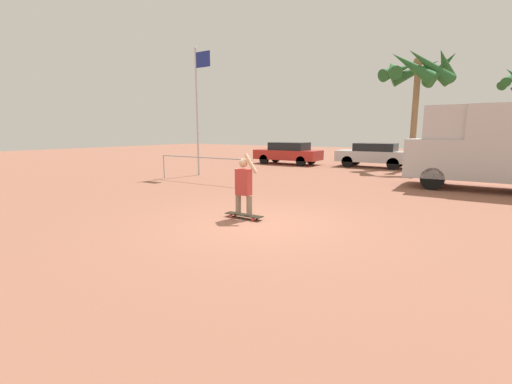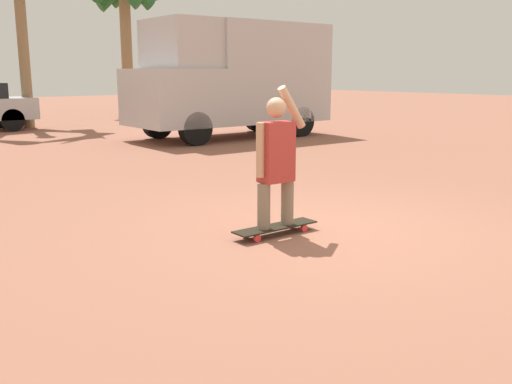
{
  "view_description": "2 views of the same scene",
  "coord_description": "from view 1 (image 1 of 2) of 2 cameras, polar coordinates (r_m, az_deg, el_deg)",
  "views": [
    {
      "loc": [
        4.11,
        -6.61,
        2.12
      ],
      "look_at": [
        -0.32,
        0.32,
        0.67
      ],
      "focal_mm": 24.0,
      "sensor_mm": 36.0,
      "label": 1
    },
    {
      "loc": [
        -4.41,
        -4.46,
        1.73
      ],
      "look_at": [
        -0.69,
        0.41,
        0.46
      ],
      "focal_mm": 40.0,
      "sensor_mm": 36.0,
      "label": 2
    }
  ],
  "objects": [
    {
      "name": "palm_tree_center_background",
      "position": [
        21.87,
        25.45,
        17.78
      ],
      "size": [
        4.31,
        4.22,
        6.54
      ],
      "color": "#8E704C",
      "rests_on": "ground_plane"
    },
    {
      "name": "ground_plane",
      "position": [
        8.07,
        0.69,
        -5.26
      ],
      "size": [
        80.0,
        80.0,
        0.0
      ],
      "primitive_type": "plane",
      "color": "#935B47"
    },
    {
      "name": "parked_car_red",
      "position": [
        22.88,
        5.37,
        6.54
      ],
      "size": [
        4.36,
        1.78,
        1.44
      ],
      "color": "black",
      "rests_on": "ground_plane"
    },
    {
      "name": "skateboard",
      "position": [
        8.51,
        -2.04,
        -3.88
      ],
      "size": [
        1.02,
        0.24,
        0.1
      ],
      "color": "black",
      "rests_on": "ground_plane"
    },
    {
      "name": "person_skateboarder",
      "position": [
        8.36,
        -2.08,
        1.33
      ],
      "size": [
        0.65,
        0.22,
        1.51
      ],
      "color": "gray",
      "rests_on": "skateboard"
    },
    {
      "name": "parked_car_silver",
      "position": [
        21.87,
        19.03,
        5.94
      ],
      "size": [
        4.22,
        1.79,
        1.45
      ],
      "color": "black",
      "rests_on": "ground_plane"
    },
    {
      "name": "camper_van",
      "position": [
        15.1,
        35.06,
        6.47
      ],
      "size": [
        5.49,
        2.24,
        3.07
      ],
      "color": "black",
      "rests_on": "ground_plane"
    },
    {
      "name": "plaza_railing_segment",
      "position": [
        14.71,
        -8.73,
        5.19
      ],
      "size": [
        4.91,
        0.05,
        1.08
      ],
      "color": "#99999E",
      "rests_on": "ground_plane"
    },
    {
      "name": "flagpole",
      "position": [
        17.15,
        -9.62,
        14.54
      ],
      "size": [
        0.94,
        0.12,
        6.05
      ],
      "color": "#B7B7BC",
      "rests_on": "ground_plane"
    }
  ]
}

